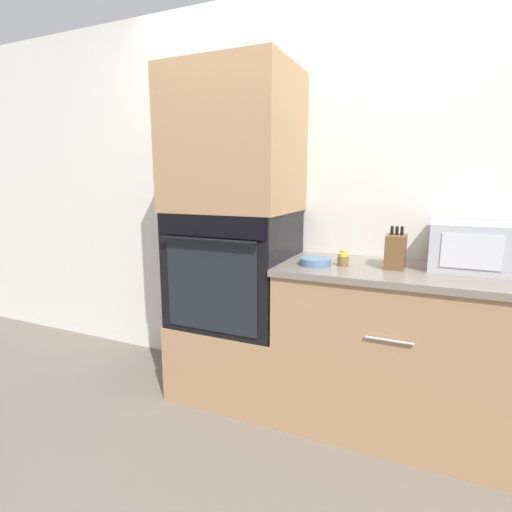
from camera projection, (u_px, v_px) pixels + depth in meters
The scene contains 11 objects.
ground_plane at pixel (269, 428), 2.23m from camera, with size 12.00×12.00×0.00m, color #6B6056.
wall_back at pixel (307, 198), 2.56m from camera, with size 8.00×0.05×2.50m.
oven_cabinet_base at pixel (236, 356), 2.60m from camera, with size 0.72×0.60×0.48m.
wall_oven at pixel (235, 267), 2.49m from camera, with size 0.70×0.64×0.70m.
oven_cabinet_upper at pixel (234, 142), 2.35m from camera, with size 0.72×0.60×0.82m.
counter_unit at pixel (393, 350), 2.17m from camera, with size 1.23×0.63×0.91m.
microwave at pixel (474, 247), 2.03m from camera, with size 0.42×0.34×0.24m.
knife_block at pixel (396, 251), 2.09m from camera, with size 0.10×0.16×0.22m.
bowl at pixel (315, 261), 2.17m from camera, with size 0.17×0.17×0.04m.
condiment_jar_near at pixel (344, 256), 2.27m from camera, with size 0.05×0.05×0.06m.
condiment_jar_mid at pixel (343, 260), 2.15m from camera, with size 0.06×0.06×0.07m.
Camera 1 is at (0.75, -1.87, 1.36)m, focal length 28.00 mm.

